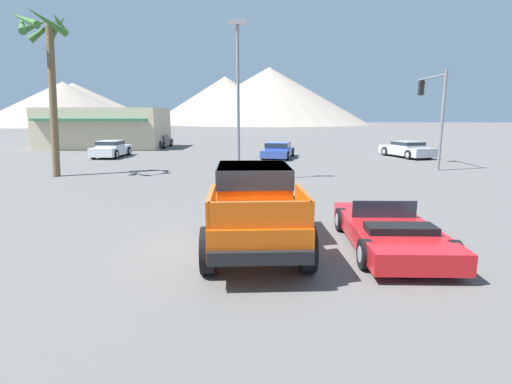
% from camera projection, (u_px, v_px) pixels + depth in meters
% --- Properties ---
extents(ground_plane, '(320.00, 320.00, 0.00)m').
position_uv_depth(ground_plane, '(249.00, 243.00, 9.75)').
color(ground_plane, '#5B5956').
extents(orange_pickup_truck, '(2.50, 5.09, 1.85)m').
position_uv_depth(orange_pickup_truck, '(254.00, 201.00, 9.52)').
color(orange_pickup_truck, '#CC4C0C').
rests_on(orange_pickup_truck, ground_plane).
extents(red_convertible_car, '(2.01, 4.41, 1.02)m').
position_uv_depth(red_convertible_car, '(389.00, 232.00, 9.37)').
color(red_convertible_car, red).
rests_on(red_convertible_car, ground_plane).
extents(parked_car_silver, '(3.03, 4.89, 1.18)m').
position_uv_depth(parked_car_silver, '(407.00, 149.00, 29.40)').
color(parked_car_silver, '#B7BABF').
rests_on(parked_car_silver, ground_plane).
extents(parked_car_white, '(1.88, 4.19, 1.23)m').
position_uv_depth(parked_car_white, '(111.00, 149.00, 29.49)').
color(parked_car_white, white).
rests_on(parked_car_white, ground_plane).
extents(parked_car_dark, '(2.01, 4.59, 1.16)m').
position_uv_depth(parked_car_dark, '(158.00, 141.00, 38.39)').
color(parked_car_dark, '#232328').
rests_on(parked_car_dark, ground_plane).
extents(parked_car_blue, '(2.62, 4.79, 1.15)m').
position_uv_depth(parked_car_blue, '(278.00, 150.00, 28.95)').
color(parked_car_blue, '#334C9E').
rests_on(parked_car_blue, ground_plane).
extents(traffic_light_main, '(0.38, 4.01, 5.50)m').
position_uv_depth(traffic_light_main, '(433.00, 101.00, 23.35)').
color(traffic_light_main, slate).
rests_on(traffic_light_main, ground_plane).
extents(street_lamp_post, '(0.90, 0.24, 7.25)m').
position_uv_depth(street_lamp_post, '(238.00, 86.00, 18.27)').
color(street_lamp_post, slate).
rests_on(street_lamp_post, ground_plane).
extents(palm_tree_tall, '(2.74, 2.74, 7.96)m').
position_uv_depth(palm_tree_tall, '(46.00, 55.00, 19.37)').
color(palm_tree_tall, brown).
rests_on(palm_tree_tall, ground_plane).
extents(storefront_building, '(11.02, 6.81, 3.71)m').
position_uv_depth(storefront_building, '(105.00, 128.00, 37.56)').
color(storefront_building, beige).
rests_on(storefront_building, ground_plane).
extents(distant_mountain_range, '(131.47, 81.06, 18.31)m').
position_uv_depth(distant_mountain_range, '(182.00, 100.00, 132.95)').
color(distant_mountain_range, gray).
rests_on(distant_mountain_range, ground_plane).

